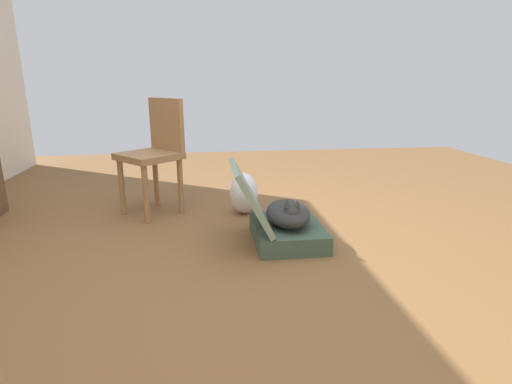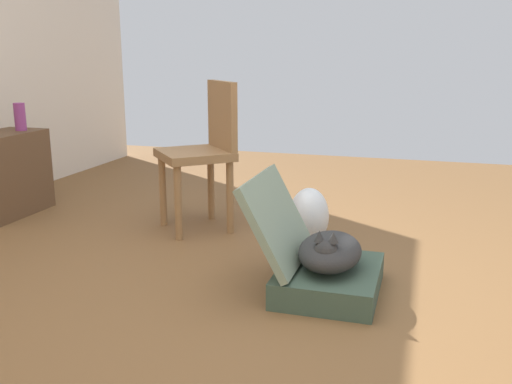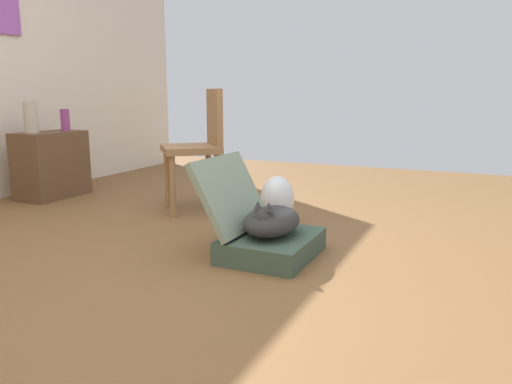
{
  "view_description": "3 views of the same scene",
  "coord_description": "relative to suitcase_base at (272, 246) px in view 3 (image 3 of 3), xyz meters",
  "views": [
    {
      "loc": [
        -2.1,
        0.07,
        1.03
      ],
      "look_at": [
        0.65,
        -0.29,
        0.25
      ],
      "focal_mm": 27.87,
      "sensor_mm": 36.0,
      "label": 1
    },
    {
      "loc": [
        -2.1,
        -0.84,
        1.07
      ],
      "look_at": [
        0.46,
        -0.06,
        0.41
      ],
      "focal_mm": 39.89,
      "sensor_mm": 36.0,
      "label": 2
    },
    {
      "loc": [
        -2.04,
        -1.45,
        0.87
      ],
      "look_at": [
        0.62,
        -0.22,
        0.28
      ],
      "focal_mm": 34.52,
      "sensor_mm": 36.0,
      "label": 3
    }
  ],
  "objects": [
    {
      "name": "vase_tall",
      "position": [
        0.52,
        2.33,
        0.62
      ],
      "size": [
        0.11,
        0.11,
        0.25
      ],
      "primitive_type": "cylinder",
      "color": "#B7AD99",
      "rests_on": "side_table"
    },
    {
      "name": "cat",
      "position": [
        -0.01,
        0.0,
        0.14
      ],
      "size": [
        0.49,
        0.28,
        0.21
      ],
      "color": "#2D2D2D",
      "rests_on": "suitcase_base"
    },
    {
      "name": "vase_short",
      "position": [
        0.8,
        2.26,
        0.59
      ],
      "size": [
        0.07,
        0.07,
        0.18
      ],
      "primitive_type": "cylinder",
      "color": "#8C387A",
      "rests_on": "side_table"
    },
    {
      "name": "ground_plane",
      "position": [
        -0.31,
        0.46,
        -0.06
      ],
      "size": [
        7.68,
        7.68,
        0.0
      ],
      "primitive_type": "plane",
      "color": "brown",
      "rests_on": "ground"
    },
    {
      "name": "side_table",
      "position": [
        0.66,
        2.31,
        0.22
      ],
      "size": [
        0.57,
        0.33,
        0.55
      ],
      "primitive_type": "cube",
      "color": "brown",
      "rests_on": "ground"
    },
    {
      "name": "suitcase_base",
      "position": [
        0.0,
        0.0,
        0.0
      ],
      "size": [
        0.55,
        0.44,
        0.12
      ],
      "primitive_type": "cube",
      "color": "#384C3D",
      "rests_on": "ground"
    },
    {
      "name": "plastic_bag_white",
      "position": [
        0.62,
        0.23,
        0.11
      ],
      "size": [
        0.25,
        0.23,
        0.33
      ],
      "primitive_type": "ellipsoid",
      "color": "silver",
      "rests_on": "ground"
    },
    {
      "name": "suitcase_lid",
      "position": [
        0.0,
        0.25,
        0.26
      ],
      "size": [
        0.55,
        0.24,
        0.41
      ],
      "primitive_type": "cube",
      "rotation": [
        1.08,
        0.0,
        0.0
      ],
      "color": "gray",
      "rests_on": "suitcase_base"
    },
    {
      "name": "chair",
      "position": [
        0.76,
        0.91,
        0.44
      ],
      "size": [
        0.58,
        0.58,
        0.9
      ],
      "rotation": [
        0.0,
        0.0,
        -2.42
      ],
      "color": "olive",
      "rests_on": "ground"
    }
  ]
}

